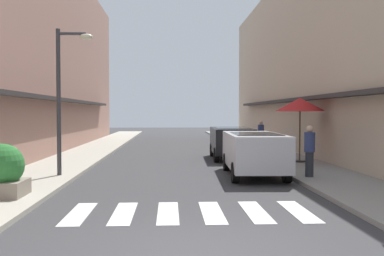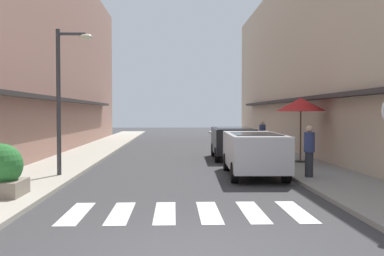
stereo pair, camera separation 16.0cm
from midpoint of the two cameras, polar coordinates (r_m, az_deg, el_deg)
name	(u,v)px [view 2 (the right image)]	position (r m, az deg, el deg)	size (l,w,h in m)	color
ground_plane	(180,156)	(22.33, -1.36, -3.59)	(84.76, 84.76, 0.00)	#38383A
sidewalk_left	(84,155)	(22.75, -13.40, -3.38)	(2.54, 53.94, 0.12)	#ADA899
sidewalk_right	(274,154)	(22.90, 10.61, -3.33)	(2.54, 53.94, 0.12)	gray
building_row_left	(12,48)	(24.76, -21.77, 9.41)	(5.50, 36.68, 10.86)	#A87A6B
building_row_right	(342,57)	(24.95, 18.75, 8.51)	(5.50, 36.68, 10.10)	#C6B299
crosswalk	(187,212)	(9.82, -0.17, -10.72)	(5.20, 2.20, 0.01)	silver
parked_car_near	(254,149)	(15.31, 8.18, -2.70)	(1.93, 4.54, 1.47)	silver
parked_car_mid	(232,139)	(20.80, 5.40, -1.46)	(1.90, 4.09, 1.47)	black
street_lamp	(65,85)	(15.19, -15.62, 5.32)	(1.19, 0.28, 4.76)	#38383D
cafe_umbrella	(301,105)	(18.96, 13.94, 2.87)	(2.05, 2.05, 2.65)	#262626
planter_corner	(1,171)	(11.92, -22.85, -5.11)	(1.08, 1.08, 1.29)	gray
pedestrian_walking_near	(309,150)	(14.68, 15.02, -2.73)	(0.34, 0.34, 1.64)	#282B33
pedestrian_walking_far	(262,135)	(24.51, 9.15, -0.87)	(0.34, 0.34, 1.60)	#282B33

